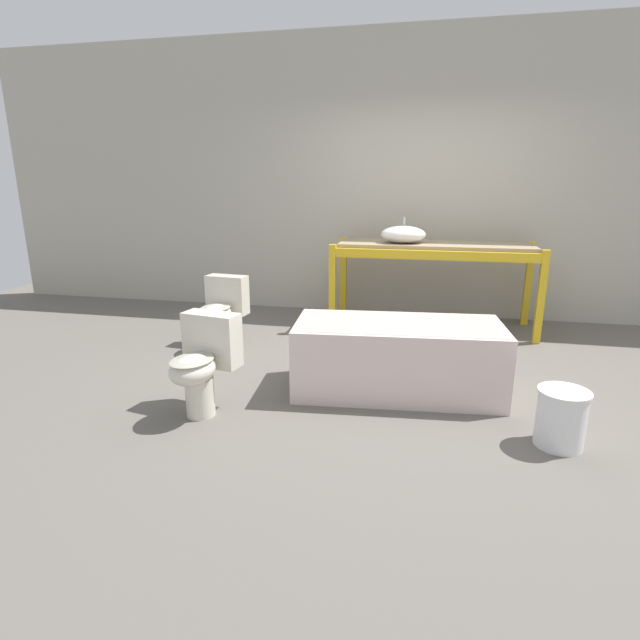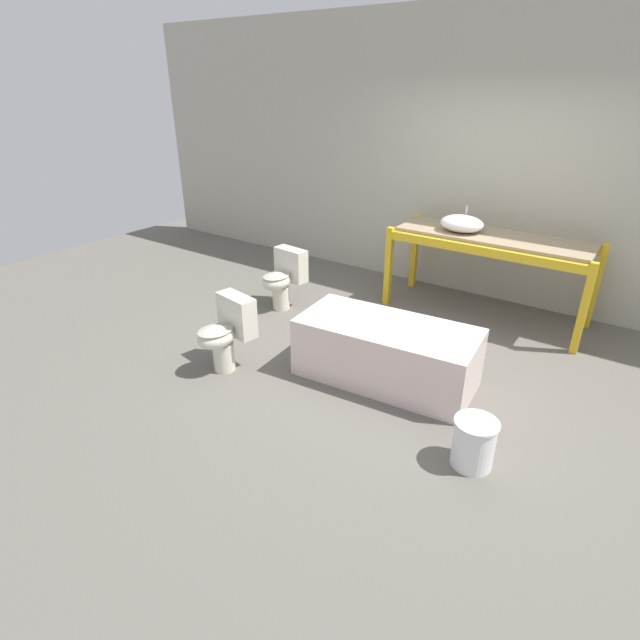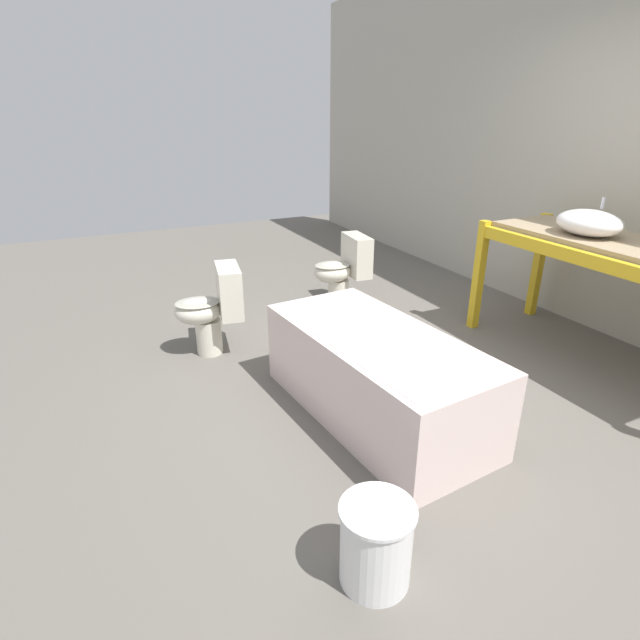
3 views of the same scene
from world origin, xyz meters
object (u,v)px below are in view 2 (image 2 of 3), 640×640
(toilet_near, at_px, (284,277))
(sink_basin, at_px, (462,223))
(bucket_white, at_px, (474,442))
(bathtub_main, at_px, (386,348))
(toilet_far, at_px, (227,331))

(toilet_near, bearing_deg, sink_basin, 39.55)
(toilet_near, relative_size, bucket_white, 1.90)
(sink_basin, xyz_separation_m, bucket_white, (1.10, -2.41, -0.83))
(bathtub_main, height_order, toilet_near, toilet_near)
(bucket_white, bearing_deg, sink_basin, 114.63)
(toilet_near, distance_m, bucket_white, 3.06)
(toilet_far, relative_size, bucket_white, 1.90)
(sink_basin, xyz_separation_m, toilet_far, (-1.20, -2.43, -0.64))
(toilet_near, xyz_separation_m, toilet_far, (0.44, -1.36, 0.00))
(sink_basin, height_order, toilet_near, sink_basin)
(toilet_near, bearing_deg, bucket_white, -19.58)
(sink_basin, relative_size, bathtub_main, 0.29)
(sink_basin, distance_m, bathtub_main, 1.91)
(toilet_far, bearing_deg, toilet_near, 118.15)
(bucket_white, bearing_deg, toilet_far, -179.40)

